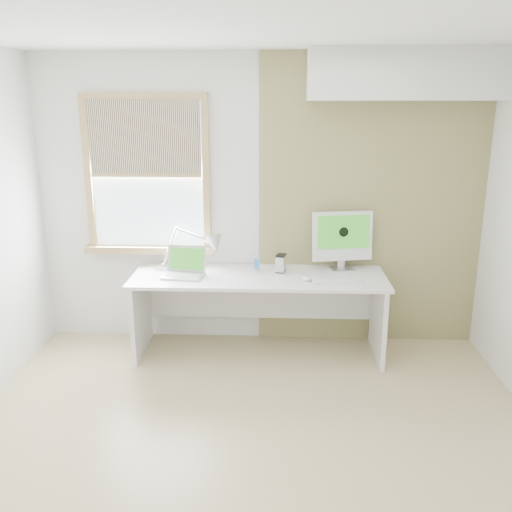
# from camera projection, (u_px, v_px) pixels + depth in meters

# --- Properties ---
(room) EXTENTS (4.04, 3.54, 2.64)m
(room) POSITION_uv_depth(u_px,v_px,m) (249.00, 256.00, 3.29)
(room) COLOR tan
(room) RESTS_ON ground
(accent_wall) EXTENTS (2.00, 0.02, 2.60)m
(accent_wall) POSITION_uv_depth(u_px,v_px,m) (371.00, 204.00, 4.93)
(accent_wall) COLOR #918857
(accent_wall) RESTS_ON room
(soffit) EXTENTS (1.60, 0.40, 0.42)m
(soffit) POSITION_uv_depth(u_px,v_px,m) (407.00, 74.00, 4.45)
(soffit) COLOR white
(soffit) RESTS_ON room
(window) EXTENTS (1.20, 0.14, 1.42)m
(window) POSITION_uv_depth(u_px,v_px,m) (147.00, 176.00, 4.91)
(window) COLOR tan
(window) RESTS_ON room
(desk) EXTENTS (2.20, 0.70, 0.73)m
(desk) POSITION_uv_depth(u_px,v_px,m) (259.00, 294.00, 4.89)
(desk) COLOR white
(desk) RESTS_ON room
(desk_lamp) EXTENTS (0.69, 0.28, 0.38)m
(desk_lamp) POSITION_uv_depth(u_px,v_px,m) (205.00, 247.00, 4.93)
(desk_lamp) COLOR silver
(desk_lamp) RESTS_ON desk
(laptop) EXTENTS (0.38, 0.32, 0.24)m
(laptop) POSITION_uv_depth(u_px,v_px,m) (185.00, 268.00, 4.78)
(laptop) COLOR silver
(laptop) RESTS_ON desk
(phone_dock) EXTENTS (0.08, 0.08, 0.13)m
(phone_dock) POSITION_uv_depth(u_px,v_px,m) (257.00, 267.00, 4.89)
(phone_dock) COLOR silver
(phone_dock) RESTS_ON desk
(external_drive) EXTENTS (0.10, 0.13, 0.16)m
(external_drive) POSITION_uv_depth(u_px,v_px,m) (281.00, 263.00, 4.86)
(external_drive) COLOR silver
(external_drive) RESTS_ON desk
(imac) EXTENTS (0.54, 0.22, 0.52)m
(imac) POSITION_uv_depth(u_px,v_px,m) (342.00, 237.00, 4.88)
(imac) COLOR silver
(imac) RESTS_ON desk
(keyboard) EXTENTS (0.43, 0.17, 0.02)m
(keyboard) POSITION_uv_depth(u_px,v_px,m) (338.00, 281.00, 4.60)
(keyboard) COLOR white
(keyboard) RESTS_ON desk
(mouse) EXTENTS (0.11, 0.13, 0.03)m
(mouse) POSITION_uv_depth(u_px,v_px,m) (307.00, 278.00, 4.65)
(mouse) COLOR white
(mouse) RESTS_ON desk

